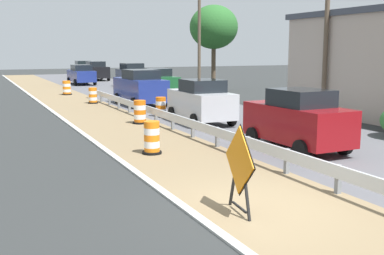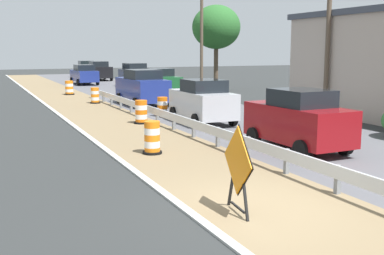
{
  "view_description": "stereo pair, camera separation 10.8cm",
  "coord_description": "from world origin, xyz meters",
  "px_view_note": "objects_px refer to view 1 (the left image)",
  "views": [
    {
      "loc": [
        -5.26,
        -8.15,
        3.35
      ],
      "look_at": [
        0.58,
        4.3,
        1.09
      ],
      "focal_mm": 44.21,
      "sensor_mm": 36.0,
      "label": 1
    },
    {
      "loc": [
        -5.16,
        -8.2,
        3.35
      ],
      "look_at": [
        0.58,
        4.3,
        1.09
      ],
      "focal_mm": 44.21,
      "sensor_mm": 36.0,
      "label": 2
    }
  ],
  "objects_px": {
    "car_trailing_near_lane": "(96,71)",
    "car_distant_a": "(83,69)",
    "traffic_barrel_close": "(140,113)",
    "car_trailing_far_lane": "(201,101)",
    "car_distant_c": "(158,81)",
    "traffic_barrel_nearest": "(152,139)",
    "car_distant_b": "(298,120)",
    "traffic_barrel_farther": "(67,89)",
    "car_lead_far_lane": "(140,87)",
    "traffic_barrel_far": "(93,96)",
    "car_mid_far_lane": "(133,75)",
    "traffic_barrel_mid": "(161,108)",
    "utility_pole_mid": "(199,33)",
    "utility_pole_near": "(326,35)",
    "warning_sign_diamond": "(240,164)",
    "car_lead_near_lane": "(81,75)"
  },
  "relations": [
    {
      "from": "traffic_barrel_nearest",
      "to": "car_distant_c",
      "type": "height_order",
      "value": "car_distant_c"
    },
    {
      "from": "car_trailing_near_lane",
      "to": "car_distant_a",
      "type": "bearing_deg",
      "value": 178.33
    },
    {
      "from": "traffic_barrel_farther",
      "to": "car_trailing_near_lane",
      "type": "bearing_deg",
      "value": 68.97
    },
    {
      "from": "traffic_barrel_far",
      "to": "traffic_barrel_farther",
      "type": "relative_size",
      "value": 0.95
    },
    {
      "from": "traffic_barrel_nearest",
      "to": "car_trailing_far_lane",
      "type": "height_order",
      "value": "car_trailing_far_lane"
    },
    {
      "from": "warning_sign_diamond",
      "to": "car_lead_near_lane",
      "type": "bearing_deg",
      "value": -89.65
    },
    {
      "from": "car_lead_near_lane",
      "to": "car_distant_c",
      "type": "bearing_deg",
      "value": -167.58
    },
    {
      "from": "car_trailing_near_lane",
      "to": "car_mid_far_lane",
      "type": "distance_m",
      "value": 11.69
    },
    {
      "from": "traffic_barrel_mid",
      "to": "traffic_barrel_far",
      "type": "relative_size",
      "value": 1.0
    },
    {
      "from": "warning_sign_diamond",
      "to": "car_distant_b",
      "type": "height_order",
      "value": "car_distant_b"
    },
    {
      "from": "car_distant_c",
      "to": "car_trailing_far_lane",
      "type": "bearing_deg",
      "value": -11.9
    },
    {
      "from": "traffic_barrel_farther",
      "to": "car_distant_a",
      "type": "height_order",
      "value": "car_distant_a"
    },
    {
      "from": "traffic_barrel_mid",
      "to": "car_trailing_far_lane",
      "type": "height_order",
      "value": "car_trailing_far_lane"
    },
    {
      "from": "traffic_barrel_farther",
      "to": "car_lead_near_lane",
      "type": "xyz_separation_m",
      "value": [
        3.36,
        10.49,
        0.49
      ]
    },
    {
      "from": "traffic_barrel_nearest",
      "to": "traffic_barrel_close",
      "type": "relative_size",
      "value": 1.0
    },
    {
      "from": "traffic_barrel_nearest",
      "to": "car_distant_b",
      "type": "xyz_separation_m",
      "value": [
        4.67,
        -1.49,
        0.55
      ]
    },
    {
      "from": "warning_sign_diamond",
      "to": "traffic_barrel_farther",
      "type": "distance_m",
      "value": 28.26
    },
    {
      "from": "utility_pole_near",
      "to": "utility_pole_mid",
      "type": "relative_size",
      "value": 0.88
    },
    {
      "from": "traffic_barrel_farther",
      "to": "utility_pole_near",
      "type": "distance_m",
      "value": 20.29
    },
    {
      "from": "warning_sign_diamond",
      "to": "car_lead_far_lane",
      "type": "relative_size",
      "value": 0.39
    },
    {
      "from": "car_mid_far_lane",
      "to": "car_distant_b",
      "type": "distance_m",
      "value": 28.45
    },
    {
      "from": "car_distant_b",
      "to": "utility_pole_mid",
      "type": "distance_m",
      "value": 21.87
    },
    {
      "from": "utility_pole_near",
      "to": "utility_pole_mid",
      "type": "height_order",
      "value": "utility_pole_mid"
    },
    {
      "from": "traffic_barrel_far",
      "to": "car_trailing_far_lane",
      "type": "bearing_deg",
      "value": -75.37
    },
    {
      "from": "traffic_barrel_farther",
      "to": "car_lead_far_lane",
      "type": "distance_m",
      "value": 9.22
    },
    {
      "from": "traffic_barrel_mid",
      "to": "traffic_barrel_nearest",
      "type": "bearing_deg",
      "value": -113.33
    },
    {
      "from": "car_trailing_near_lane",
      "to": "utility_pole_mid",
      "type": "distance_m",
      "value": 19.93
    },
    {
      "from": "traffic_barrel_far",
      "to": "car_mid_far_lane",
      "type": "relative_size",
      "value": 0.22
    },
    {
      "from": "car_lead_near_lane",
      "to": "car_trailing_far_lane",
      "type": "xyz_separation_m",
      "value": [
        -0.31,
        -27.29,
        0.04
      ]
    },
    {
      "from": "warning_sign_diamond",
      "to": "utility_pole_mid",
      "type": "height_order",
      "value": "utility_pole_mid"
    },
    {
      "from": "warning_sign_diamond",
      "to": "car_trailing_far_lane",
      "type": "relative_size",
      "value": 0.46
    },
    {
      "from": "traffic_barrel_far",
      "to": "car_lead_near_lane",
      "type": "bearing_deg",
      "value": 80.21
    },
    {
      "from": "car_trailing_far_lane",
      "to": "traffic_barrel_close",
      "type": "bearing_deg",
      "value": 71.49
    },
    {
      "from": "car_distant_a",
      "to": "car_distant_c",
      "type": "distance_m",
      "value": 27.0
    },
    {
      "from": "traffic_barrel_far",
      "to": "car_mid_far_lane",
      "type": "bearing_deg",
      "value": 60.79
    },
    {
      "from": "traffic_barrel_far",
      "to": "car_trailing_near_lane",
      "type": "xyz_separation_m",
      "value": [
        5.88,
        22.99,
        0.6
      ]
    },
    {
      "from": "traffic_barrel_nearest",
      "to": "car_lead_near_lane",
      "type": "bearing_deg",
      "value": 81.78
    },
    {
      "from": "traffic_barrel_nearest",
      "to": "car_distant_c",
      "type": "distance_m",
      "value": 20.98
    },
    {
      "from": "traffic_barrel_farther",
      "to": "car_trailing_far_lane",
      "type": "relative_size",
      "value": 0.26
    },
    {
      "from": "car_distant_a",
      "to": "car_distant_b",
      "type": "distance_m",
      "value": 48.09
    },
    {
      "from": "car_mid_far_lane",
      "to": "car_distant_c",
      "type": "xyz_separation_m",
      "value": [
        -0.34,
        -7.25,
        -0.1
      ]
    },
    {
      "from": "traffic_barrel_nearest",
      "to": "utility_pole_near",
      "type": "xyz_separation_m",
      "value": [
        10.99,
        4.61,
        3.6
      ]
    },
    {
      "from": "utility_pole_near",
      "to": "utility_pole_mid",
      "type": "distance_m",
      "value": 14.53
    },
    {
      "from": "traffic_barrel_mid",
      "to": "traffic_barrel_far",
      "type": "height_order",
      "value": "traffic_barrel_far"
    },
    {
      "from": "traffic_barrel_close",
      "to": "car_trailing_far_lane",
      "type": "height_order",
      "value": "car_trailing_far_lane"
    },
    {
      "from": "car_trailing_far_lane",
      "to": "traffic_barrel_farther",
      "type": "bearing_deg",
      "value": 12.11
    },
    {
      "from": "traffic_barrel_mid",
      "to": "car_trailing_far_lane",
      "type": "relative_size",
      "value": 0.24
    },
    {
      "from": "warning_sign_diamond",
      "to": "traffic_barrel_mid",
      "type": "distance_m",
      "value": 14.63
    },
    {
      "from": "traffic_barrel_far",
      "to": "utility_pole_mid",
      "type": "relative_size",
      "value": 0.11
    },
    {
      "from": "car_lead_near_lane",
      "to": "car_mid_far_lane",
      "type": "relative_size",
      "value": 1.06
    }
  ]
}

